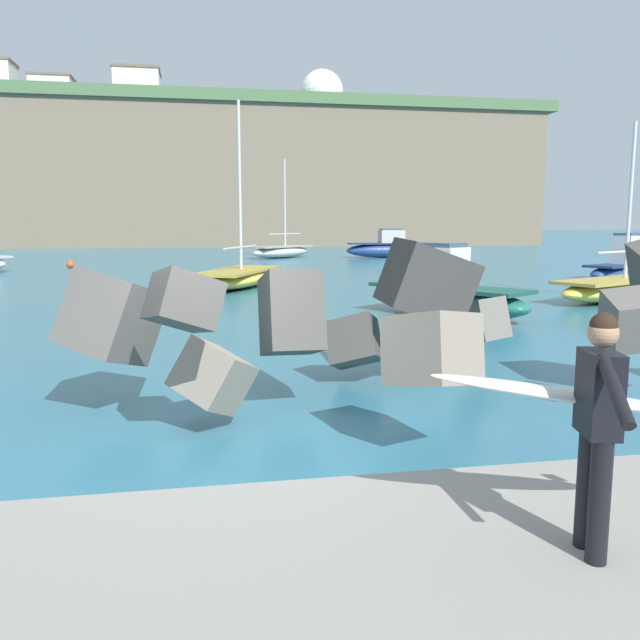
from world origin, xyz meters
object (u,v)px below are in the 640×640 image
boat_near_centre (237,277)px  mooring_buoy_inner (70,264)px  station_building_central (138,91)px  boat_far_centre (617,288)px  boat_far_right (386,248)px  boat_near_left (446,294)px  station_building_annex (53,97)px  boat_near_right (624,267)px  surfer_with_board (588,412)px  radar_dome (322,98)px  boat_mid_centre (281,251)px

boat_near_centre → mooring_buoy_inner: boat_near_centre is taller
station_building_central → boat_far_centre: bearing=-73.2°
boat_far_centre → boat_far_right: bearing=89.5°
boat_near_left → boat_far_right: size_ratio=0.84×
boat_far_centre → station_building_central: 73.09m
mooring_buoy_inner → station_building_annex: size_ratio=0.08×
boat_far_centre → boat_near_right: bearing=53.3°
surfer_with_board → station_building_annex: (-20.22, 89.22, 17.47)m
boat_far_centre → boat_far_right: boat_far_centre is taller
boat_near_left → boat_near_centre: bearing=118.7°
boat_far_right → radar_dome: size_ratio=0.73×
boat_near_centre → mooring_buoy_inner: size_ratio=16.99×
boat_far_centre → mooring_buoy_inner: (-21.11, 20.43, -0.22)m
boat_mid_centre → boat_far_right: 7.92m
radar_dome → mooring_buoy_inner: bearing=-114.4°
boat_near_centre → boat_far_right: size_ratio=1.22×
mooring_buoy_inner → radar_dome: size_ratio=0.05×
boat_near_left → radar_dome: 83.24m
boat_mid_centre → boat_far_centre: boat_mid_centre is taller
boat_near_centre → station_building_central: station_building_central is taller
boat_near_centre → boat_far_centre: 14.22m
surfer_with_board → boat_far_centre: (11.24, 15.69, -0.84)m
surfer_with_board → boat_mid_centre: size_ratio=0.29×
boat_near_left → mooring_buoy_inner: bearing=121.6°
boat_near_left → station_building_annex: 81.80m
boat_near_left → station_building_annex: size_ratio=0.94×
boat_far_centre → station_building_central: (-20.40, 67.75, 18.33)m
boat_far_right → station_building_annex: bearing=125.0°
mooring_buoy_inner → station_building_annex: station_building_annex is taller
boat_near_centre → boat_mid_centre: size_ratio=1.02×
boat_near_right → boat_far_right: 22.10m
station_building_annex → boat_far_centre: bearing=-66.8°
boat_near_left → boat_far_centre: boat_far_centre is taller
surfer_with_board → boat_mid_centre: 45.11m
boat_near_centre → boat_mid_centre: 22.63m
boat_near_right → mooring_buoy_inner: (-26.07, 13.77, -0.43)m
boat_near_left → mooring_buoy_inner: size_ratio=11.66×
boat_mid_centre → station_building_annex: 53.49m
surfer_with_board → station_building_annex: size_ratio=0.39×
station_building_central → station_building_annex: 12.48m
boat_far_right → station_building_annex: 58.15m
mooring_buoy_inner → station_building_central: (0.71, 47.32, 18.55)m
radar_dome → station_building_annex: (-36.26, -4.01, -1.73)m
mooring_buoy_inner → boat_far_centre: bearing=-44.1°
boat_near_right → boat_far_centre: 8.30m
radar_dome → boat_near_left: bearing=-98.4°
boat_far_right → station_building_annex: station_building_annex is taller
boat_near_right → mooring_buoy_inner: boat_near_right is taller
boat_near_left → boat_near_right: 15.07m
boat_near_right → boat_far_right: bearing=102.3°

